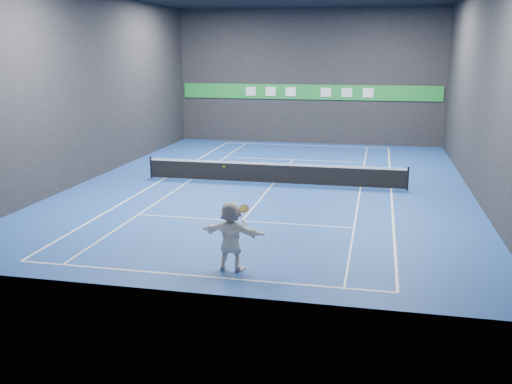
% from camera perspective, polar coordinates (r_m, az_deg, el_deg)
% --- Properties ---
extents(ground, '(26.00, 26.00, 0.00)m').
position_cam_1_polar(ground, '(27.23, 1.74, 0.85)').
color(ground, '#1A4193').
rests_on(ground, ground).
extents(wall_back, '(18.00, 0.10, 9.00)m').
position_cam_1_polar(wall_back, '(39.44, 5.29, 11.39)').
color(wall_back, '#232326').
rests_on(wall_back, ground).
extents(wall_front, '(18.00, 0.10, 9.00)m').
position_cam_1_polar(wall_front, '(14.05, -7.89, 7.22)').
color(wall_front, '#232326').
rests_on(wall_front, ground).
extents(wall_left, '(0.10, 26.00, 9.00)m').
position_cam_1_polar(wall_left, '(29.57, -15.89, 10.18)').
color(wall_left, '#232326').
rests_on(wall_left, ground).
extents(wall_right, '(0.10, 26.00, 9.00)m').
position_cam_1_polar(wall_right, '(26.50, 21.60, 9.40)').
color(wall_right, '#232326').
rests_on(wall_right, ground).
extents(baseline_near, '(10.98, 0.08, 0.01)m').
position_cam_1_polar(baseline_near, '(16.18, -6.02, -8.34)').
color(baseline_near, white).
rests_on(baseline_near, ground).
extents(baseline_far, '(10.98, 0.08, 0.01)m').
position_cam_1_polar(baseline_far, '(38.78, 4.95, 4.67)').
color(baseline_far, white).
rests_on(baseline_far, ground).
extents(sideline_doubles_left, '(0.08, 23.78, 0.01)m').
position_cam_1_polar(sideline_doubles_left, '(28.71, -9.10, 1.36)').
color(sideline_doubles_left, white).
rests_on(sideline_doubles_left, ground).
extents(sideline_doubles_right, '(0.08, 23.78, 0.01)m').
position_cam_1_polar(sideline_doubles_right, '(26.82, 13.35, 0.28)').
color(sideline_doubles_right, white).
rests_on(sideline_doubles_right, ground).
extents(sideline_singles_left, '(0.06, 23.78, 0.01)m').
position_cam_1_polar(sideline_singles_left, '(28.24, -6.49, 1.24)').
color(sideline_singles_left, white).
rests_on(sideline_singles_left, ground).
extents(sideline_singles_right, '(0.06, 23.78, 0.01)m').
position_cam_1_polar(sideline_singles_right, '(26.81, 10.41, 0.43)').
color(sideline_singles_right, white).
rests_on(sideline_singles_right, ground).
extents(service_line_near, '(8.23, 0.06, 0.01)m').
position_cam_1_polar(service_line_near, '(21.17, -1.41, -2.91)').
color(service_line_near, white).
rests_on(service_line_near, ground).
extents(service_line_far, '(8.23, 0.06, 0.01)m').
position_cam_1_polar(service_line_far, '(33.42, 3.74, 3.24)').
color(service_line_far, white).
rests_on(service_line_far, ground).
extents(center_service_line, '(0.06, 12.80, 0.01)m').
position_cam_1_polar(center_service_line, '(27.23, 1.74, 0.86)').
color(center_service_line, white).
rests_on(center_service_line, ground).
extents(player, '(1.94, 0.80, 2.04)m').
position_cam_1_polar(player, '(16.22, -2.51, -4.40)').
color(player, white).
rests_on(player, ground).
extents(tennis_ball, '(0.07, 0.07, 0.07)m').
position_cam_1_polar(tennis_ball, '(15.79, -3.24, 2.50)').
color(tennis_ball, '#CDE626').
rests_on(tennis_ball, player).
extents(tennis_net, '(12.50, 0.10, 1.07)m').
position_cam_1_polar(tennis_net, '(27.12, 1.75, 1.96)').
color(tennis_net, black).
rests_on(tennis_net, ground).
extents(sponsor_banner, '(17.64, 0.11, 1.00)m').
position_cam_1_polar(sponsor_banner, '(39.42, 5.25, 9.93)').
color(sponsor_banner, '#1F8F36').
rests_on(sponsor_banner, wall_back).
extents(tennis_racket, '(0.39, 0.33, 0.63)m').
position_cam_1_polar(tennis_racket, '(15.96, -1.25, -1.84)').
color(tennis_racket, '#AE1512').
rests_on(tennis_racket, player).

